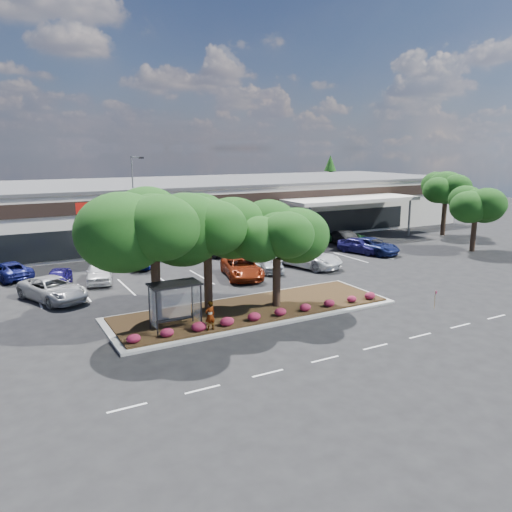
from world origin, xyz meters
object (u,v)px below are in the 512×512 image
light_pole (135,210)px  car_1 (53,289)px  survey_stake (435,297)px  car_0 (58,278)px

light_pole → car_1: (-9.51, -13.64, -3.33)m
survey_stake → car_0: size_ratio=0.29×
light_pole → car_0: size_ratio=2.33×
survey_stake → car_1: size_ratio=0.20×
survey_stake → car_1: bearing=147.2°
light_pole → survey_stake: light_pole is taller
car_1 → survey_stake: bearing=-55.5°
survey_stake → car_1: 25.03m
survey_stake → car_0: 26.36m
survey_stake → car_0: bearing=140.3°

